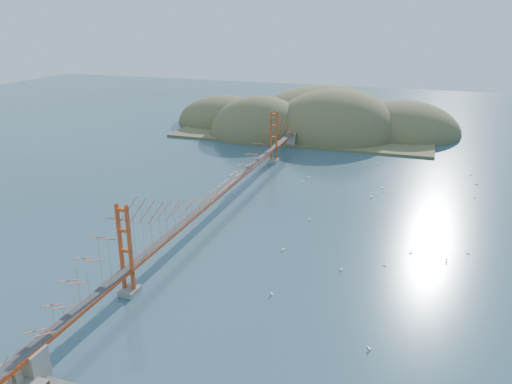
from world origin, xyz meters
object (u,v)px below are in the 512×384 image
(sailboat_2, at_px, (384,265))
(sailboat_0, at_px, (283,249))
(bridge, at_px, (223,169))
(sailboat_1, at_px, (310,219))

(sailboat_2, distance_m, sailboat_0, 14.29)
(bridge, xyz_separation_m, sailboat_2, (28.78, -12.84, -6.87))
(sailboat_1, bearing_deg, bridge, 177.78)
(bridge, xyz_separation_m, sailboat_1, (15.55, -0.60, -6.86))
(bridge, relative_size, sailboat_2, 154.61)
(bridge, height_order, sailboat_0, bridge)
(sailboat_1, distance_m, sailboat_0, 12.15)
(bridge, relative_size, sailboat_1, 147.91)
(sailboat_0, bearing_deg, sailboat_1, 85.02)
(sailboat_1, bearing_deg, sailboat_2, -42.77)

